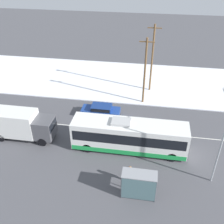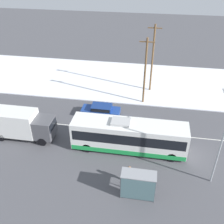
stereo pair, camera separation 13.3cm
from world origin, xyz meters
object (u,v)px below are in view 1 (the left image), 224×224
box_truck (19,124)px  pedestrian_at_stop (130,173)px  bus_shelter (139,183)px  sedan_car (101,110)px  utility_pole_snowlot (152,58)px  streetlamp (223,132)px  city_bus (129,136)px  utility_pole_roadside (145,71)px

box_truck → pedestrian_at_stop: size_ratio=3.88×
pedestrian_at_stop → bus_shelter: (0.87, -1.54, 0.55)m
sedan_car → utility_pole_snowlot: bearing=-126.2°
box_truck → streetlamp: (19.28, -2.67, 3.26)m
city_bus → box_truck: bearing=179.6°
bus_shelter → streetlamp: size_ratio=0.35×
pedestrian_at_stop → streetlamp: bearing=14.4°
city_bus → box_truck: size_ratio=1.59×
box_truck → utility_pole_roadside: size_ratio=0.83×
streetlamp → utility_pole_snowlot: (-6.09, 15.71, -0.18)m
sedan_car → pedestrian_at_stop: 10.95m
box_truck → utility_pole_roadside: 15.88m
pedestrian_at_stop → utility_pole_snowlot: 17.95m
utility_pole_roadside → sedan_car: bearing=-140.2°
city_bus → utility_pole_roadside: 10.02m
streetlamp → utility_pole_snowlot: size_ratio=0.86×
sedan_car → utility_pole_roadside: size_ratio=0.54×
streetlamp → utility_pole_snowlot: 16.85m
pedestrian_at_stop → city_bus: bearing=97.0°
city_bus → pedestrian_at_stop: (0.54, -4.41, -0.52)m
sedan_car → pedestrian_at_stop: pedestrian_at_stop is taller
box_truck → streetlamp: 19.73m
city_bus → sedan_car: size_ratio=2.45×
box_truck → streetlamp: size_ratio=0.89×
bus_shelter → box_truck: bearing=155.1°
box_truck → bus_shelter: (13.04, -6.04, -0.08)m
city_bus → box_truck: (-11.62, 0.09, 0.11)m
pedestrian_at_stop → streetlamp: streetlamp is taller
sedan_car → streetlamp: bearing=145.0°
box_truck → sedan_car: (7.65, 5.48, -0.97)m
bus_shelter → utility_pole_snowlot: size_ratio=0.30×
city_bus → utility_pole_snowlot: utility_pole_snowlot is taller
utility_pole_snowlot → bus_shelter: bearing=-90.5°
box_truck → bus_shelter: box_truck is taller
utility_pole_roadside → streetlamp: bearing=-60.7°
bus_shelter → utility_pole_roadside: (-0.59, 15.52, 2.83)m
pedestrian_at_stop → utility_pole_snowlot: bearing=86.6°
utility_pole_snowlot → box_truck: bearing=-135.3°
sedan_car → streetlamp: 14.82m
city_bus → sedan_car: 6.89m
box_truck → pedestrian_at_stop: (12.16, -4.50, -0.63)m
streetlamp → box_truck: bearing=172.1°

